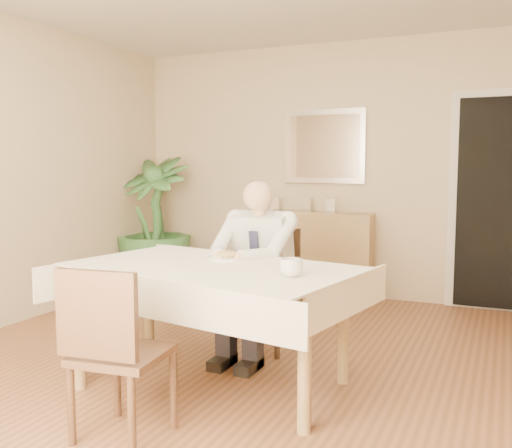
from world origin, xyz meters
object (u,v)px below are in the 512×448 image
at_px(chair_near, 112,346).
at_px(seated_man, 252,261).
at_px(coffee_mug, 291,268).
at_px(potted_palm, 154,223).
at_px(chair_far, 268,280).
at_px(dining_table, 212,279).
at_px(sideboard, 318,255).

relative_size(chair_near, seated_man, 0.70).
relative_size(coffee_mug, potted_palm, 0.09).
bearing_deg(chair_far, coffee_mug, -63.89).
xyz_separation_m(coffee_mug, potted_palm, (-2.48, 2.35, -0.08)).
distance_m(chair_far, potted_palm, 2.35).
bearing_deg(dining_table, potted_palm, 141.68).
bearing_deg(coffee_mug, seated_man, 127.64).
height_order(dining_table, seated_man, seated_man).
xyz_separation_m(seated_man, potted_palm, (-1.92, 1.63, 0.03)).
distance_m(seated_man, potted_palm, 2.52).
xyz_separation_m(chair_near, seated_man, (0.09, 1.44, 0.20)).
bearing_deg(seated_man, dining_table, -90.00).
xyz_separation_m(chair_near, potted_palm, (-1.83, 3.06, 0.23)).
relative_size(dining_table, sideboard, 1.74).
relative_size(dining_table, seated_man, 1.53).
distance_m(seated_man, sideboard, 1.99).
height_order(chair_far, chair_near, chair_far).
bearing_deg(coffee_mug, sideboard, 104.53).
bearing_deg(sideboard, chair_far, -88.49).
bearing_deg(seated_man, chair_near, -93.66).
xyz_separation_m(dining_table, coffee_mug, (0.56, -0.13, 0.13)).
xyz_separation_m(chair_far, chair_near, (-0.09, -1.72, -0.00)).
bearing_deg(chair_far, sideboard, 91.88).
bearing_deg(chair_far, dining_table, -92.84).
height_order(coffee_mug, potted_palm, potted_palm).
relative_size(chair_near, coffee_mug, 7.04).
bearing_deg(dining_table, sideboard, 103.93).
distance_m(dining_table, potted_palm, 2.93).
xyz_separation_m(seated_man, sideboard, (-0.14, 1.97, -0.25)).
bearing_deg(potted_palm, seated_man, -40.28).
bearing_deg(chair_near, potted_palm, 114.64).
height_order(chair_far, coffee_mug, chair_far).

